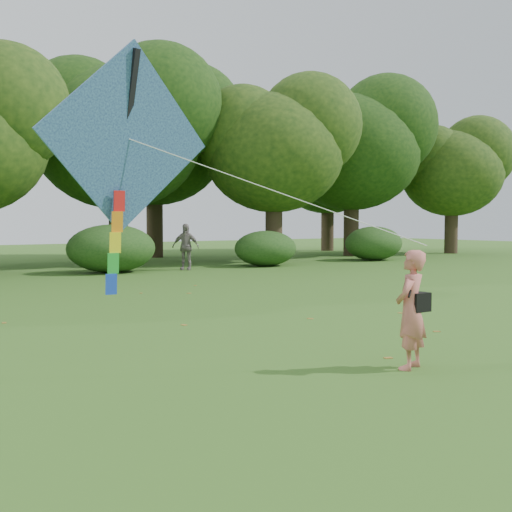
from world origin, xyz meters
TOP-DOWN VIEW (x-y plane):
  - ground at (0.00, 0.00)m, footprint 100.00×100.00m
  - man_kite_flyer at (0.10, 0.20)m, footprint 0.70×0.59m
  - bystander_right at (6.01, 17.47)m, footprint 1.12×1.10m
  - crossbody_bag at (0.21, 0.17)m, footprint 0.43×0.20m
  - flying_kite at (-3.27, 1.86)m, footprint 4.82×2.02m
  - tree_line at (1.67, 22.88)m, footprint 54.70×15.30m
  - shrub_band at (-0.72, 17.60)m, footprint 39.15×3.22m
  - fallen_leaves at (1.16, 5.30)m, footprint 7.55×14.74m

SIDE VIEW (x-z plane):
  - ground at x=0.00m, z-range 0.00..0.00m
  - fallen_leaves at x=1.16m, z-range 0.00..0.01m
  - man_kite_flyer at x=0.10m, z-range 0.00..1.62m
  - shrub_band at x=-0.72m, z-range -0.08..1.79m
  - crossbody_bag at x=0.21m, z-range 0.58..1.26m
  - bystander_right at x=6.01m, z-range 0.00..1.90m
  - flying_kite at x=-3.27m, z-range 1.43..4.58m
  - tree_line at x=1.67m, z-range 0.86..10.35m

